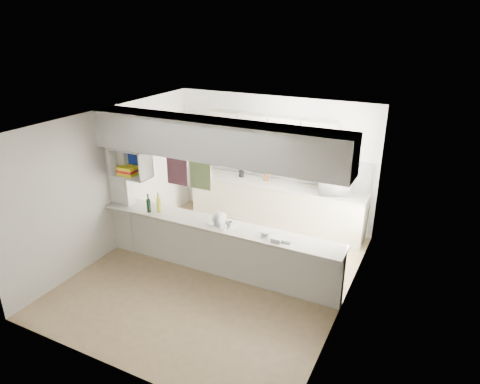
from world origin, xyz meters
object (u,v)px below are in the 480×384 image
Objects in this scene: microwave at (334,185)px; wine_bottles at (154,205)px; dish_rack at (221,220)px; bowl at (335,175)px.

wine_bottles reaches higher than microwave.
dish_rack is at bearing 40.97° from microwave.
bowl is at bearing 153.83° from microwave.
dish_rack is at bearing -120.85° from bowl.
microwave is at bearing 72.69° from dish_rack.
microwave is 1.69× the size of wine_bottles.
bowl is at bearing 72.56° from dish_rack.
wine_bottles reaches higher than dish_rack.
microwave is 2.25× the size of bowl.
wine_bottles is at bearing -138.85° from bowl.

